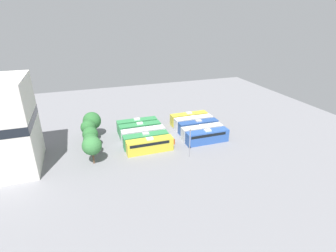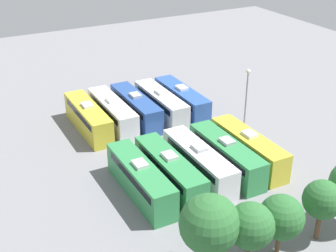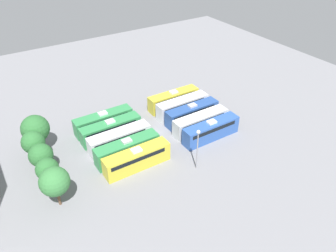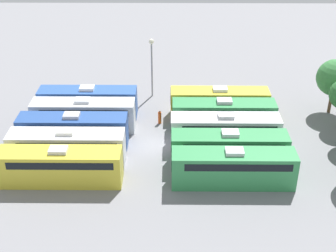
{
  "view_description": "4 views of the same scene",
  "coord_description": "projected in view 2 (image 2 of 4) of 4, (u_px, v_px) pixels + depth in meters",
  "views": [
    {
      "loc": [
        -59.74,
        21.28,
        30.37
      ],
      "look_at": [
        -0.71,
        1.11,
        3.43
      ],
      "focal_mm": 28.0,
      "sensor_mm": 36.0,
      "label": 1
    },
    {
      "loc": [
        22.05,
        42.73,
        26.59
      ],
      "look_at": [
        -1.31,
        -1.48,
        1.61
      ],
      "focal_mm": 50.0,
      "sensor_mm": 36.0,
      "label": 2
    },
    {
      "loc": [
        -42.98,
        25.1,
        35.38
      ],
      "look_at": [
        -1.57,
        -1.4,
        1.98
      ],
      "focal_mm": 35.0,
      "sensor_mm": 36.0,
      "label": 3
    },
    {
      "loc": [
        41.28,
        2.14,
        25.72
      ],
      "look_at": [
        0.06,
        1.78,
        2.32
      ],
      "focal_mm": 50.0,
      "sensor_mm": 36.0,
      "label": 4
    }
  ],
  "objects": [
    {
      "name": "ground_plane",
      "position": [
        164.0,
        146.0,
        54.9
      ],
      "size": [
        111.9,
        111.9,
        0.0
      ],
      "primitive_type": "plane",
      "color": "gray"
    },
    {
      "name": "bus_0",
      "position": [
        182.0,
        99.0,
        62.65
      ],
      "size": [
        2.57,
        11.12,
        3.64
      ],
      "color": "#2D56A8",
      "rests_on": "ground_plane"
    },
    {
      "name": "bus_1",
      "position": [
        161.0,
        104.0,
        61.36
      ],
      "size": [
        2.57,
        11.12,
        3.64
      ],
      "color": "silver",
      "rests_on": "ground_plane"
    },
    {
      "name": "bus_2",
      "position": [
        136.0,
        107.0,
        60.34
      ],
      "size": [
        2.57,
        11.12,
        3.64
      ],
      "color": "#284C93",
      "rests_on": "ground_plane"
    },
    {
      "name": "bus_3",
      "position": [
        113.0,
        112.0,
        58.97
      ],
      "size": [
        2.57,
        11.12,
        3.64
      ],
      "color": "silver",
      "rests_on": "ground_plane"
    },
    {
      "name": "bus_4",
      "position": [
        88.0,
        117.0,
        57.61
      ],
      "size": [
        2.57,
        11.12,
        3.64
      ],
      "color": "gold",
      "rests_on": "ground_plane"
    },
    {
      "name": "bus_5",
      "position": [
        248.0,
        148.0,
        50.75
      ],
      "size": [
        2.57,
        11.12,
        3.64
      ],
      "color": "gold",
      "rests_on": "ground_plane"
    },
    {
      "name": "bus_6",
      "position": [
        226.0,
        155.0,
        49.33
      ],
      "size": [
        2.57,
        11.12,
        3.64
      ],
      "color": "#338C4C",
      "rests_on": "ground_plane"
    },
    {
      "name": "bus_7",
      "position": [
        199.0,
        162.0,
        48.08
      ],
      "size": [
        2.57,
        11.12,
        3.64
      ],
      "color": "silver",
      "rests_on": "ground_plane"
    },
    {
      "name": "bus_8",
      "position": [
        170.0,
        170.0,
        46.6
      ],
      "size": [
        2.57,
        11.12,
        3.64
      ],
      "color": "#338C4C",
      "rests_on": "ground_plane"
    },
    {
      "name": "bus_9",
      "position": [
        141.0,
        179.0,
        45.23
      ],
      "size": [
        2.57,
        11.12,
        3.64
      ],
      "color": "#338C4C",
      "rests_on": "ground_plane"
    },
    {
      "name": "worker_person",
      "position": [
        202.0,
        134.0,
        55.87
      ],
      "size": [
        0.36,
        0.36,
        1.64
      ],
      "color": "#CC4C19",
      "rests_on": "ground_plane"
    },
    {
      "name": "light_pole",
      "position": [
        247.0,
        87.0,
        57.77
      ],
      "size": [
        0.6,
        0.6,
        7.44
      ],
      "color": "gray",
      "rests_on": "ground_plane"
    },
    {
      "name": "tree_1",
      "position": [
        322.0,
        200.0,
        38.44
      ],
      "size": [
        3.35,
        3.35,
        5.67
      ],
      "color": "brown",
      "rests_on": "ground_plane"
    },
    {
      "name": "tree_2",
      "position": [
        281.0,
        217.0,
        36.94
      ],
      "size": [
        3.72,
        3.72,
        5.49
      ],
      "color": "brown",
      "rests_on": "ground_plane"
    },
    {
      "name": "tree_3",
      "position": [
        251.0,
        226.0,
        35.17
      ],
      "size": [
        3.7,
        3.7,
        6.0
      ],
      "color": "brown",
      "rests_on": "ground_plane"
    },
    {
      "name": "tree_4",
      "position": [
        210.0,
        224.0,
        34.66
      ],
      "size": [
        4.65,
        4.65,
        6.92
      ],
      "color": "brown",
      "rests_on": "ground_plane"
    }
  ]
}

